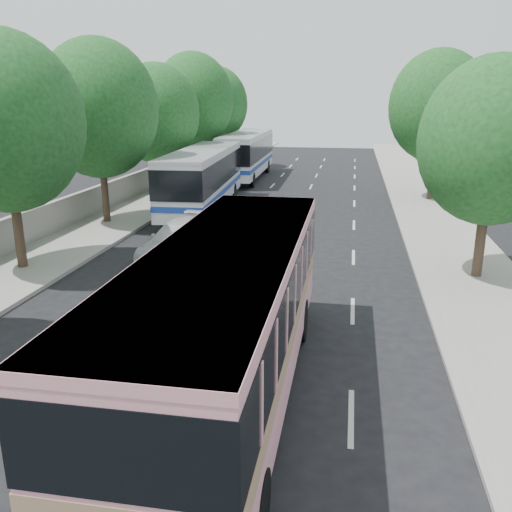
% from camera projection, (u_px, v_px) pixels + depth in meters
% --- Properties ---
extents(ground, '(120.00, 120.00, 0.00)m').
position_uv_depth(ground, '(188.00, 358.00, 14.06)').
color(ground, black).
rests_on(ground, ground).
extents(sidewalk_left, '(4.00, 90.00, 0.15)m').
position_uv_depth(sidewalk_left, '(151.00, 202.00, 34.33)').
color(sidewalk_left, '#9E998E').
rests_on(sidewalk_left, ground).
extents(sidewalk_right, '(4.00, 90.00, 0.12)m').
position_uv_depth(sidewalk_right, '(429.00, 211.00, 31.50)').
color(sidewalk_right, '#9E998E').
rests_on(sidewalk_right, ground).
extents(low_wall, '(0.30, 90.00, 1.50)m').
position_uv_depth(low_wall, '(124.00, 188.00, 34.40)').
color(low_wall, '#9E998E').
rests_on(low_wall, sidewalk_left).
extents(tree_left_b, '(5.70, 5.70, 8.88)m').
position_uv_depth(tree_left_b, '(5.00, 116.00, 19.42)').
color(tree_left_b, '#38281E').
rests_on(tree_left_b, ground).
extents(tree_left_c, '(6.00, 6.00, 9.35)m').
position_uv_depth(tree_left_c, '(99.00, 104.00, 26.91)').
color(tree_left_c, '#38281E').
rests_on(tree_left_c, ground).
extents(tree_left_d, '(5.52, 5.52, 8.60)m').
position_uv_depth(tree_left_d, '(157.00, 110.00, 34.59)').
color(tree_left_d, '#38281E').
rests_on(tree_left_d, ground).
extents(tree_left_e, '(6.30, 6.30, 9.82)m').
position_uv_depth(tree_left_e, '(194.00, 97.00, 41.89)').
color(tree_left_e, '#38281E').
rests_on(tree_left_e, ground).
extents(tree_left_f, '(5.88, 5.88, 9.16)m').
position_uv_depth(tree_left_f, '(216.00, 102.00, 49.60)').
color(tree_left_f, '#38281E').
rests_on(tree_left_f, ground).
extents(tree_right_near, '(5.10, 5.10, 7.95)m').
position_uv_depth(tree_right_near, '(496.00, 136.00, 18.60)').
color(tree_right_near, '#38281E').
rests_on(tree_right_near, ground).
extents(tree_right_far, '(6.00, 6.00, 9.35)m').
position_uv_depth(tree_right_far, '(440.00, 102.00, 33.39)').
color(tree_right_far, '#38281E').
rests_on(tree_right_far, ground).
extents(pink_bus, '(2.88, 11.28, 3.60)m').
position_uv_depth(pink_bus, '(228.00, 306.00, 11.50)').
color(pink_bus, pink).
rests_on(pink_bus, ground).
extents(pink_taxi, '(2.07, 4.85, 1.63)m').
position_uv_depth(pink_taxi, '(251.00, 236.00, 23.01)').
color(pink_taxi, '#FF1693').
rests_on(pink_taxi, ground).
extents(white_pickup, '(2.82, 5.60, 1.56)m').
position_uv_depth(white_pickup, '(182.00, 240.00, 22.40)').
color(white_pickup, silver).
rests_on(white_pickup, ground).
extents(tour_coach_front, '(3.24, 12.10, 3.58)m').
position_uv_depth(tour_coach_front, '(203.00, 175.00, 31.18)').
color(tour_coach_front, silver).
rests_on(tour_coach_front, ground).
extents(tour_coach_rear, '(2.85, 12.23, 3.65)m').
position_uv_depth(tour_coach_rear, '(247.00, 152.00, 43.66)').
color(tour_coach_rear, silver).
rests_on(tour_coach_rear, ground).
extents(taxi_roof_sign, '(0.56, 0.20, 0.18)m').
position_uv_depth(taxi_roof_sign, '(251.00, 215.00, 22.75)').
color(taxi_roof_sign, silver).
rests_on(taxi_roof_sign, pink_taxi).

